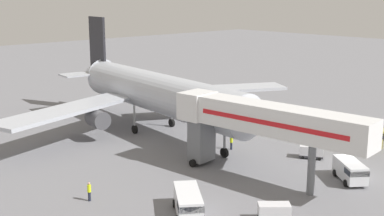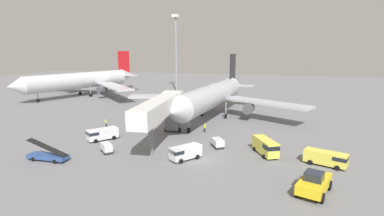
{
  "view_description": "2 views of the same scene",
  "coord_description": "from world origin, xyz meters",
  "px_view_note": "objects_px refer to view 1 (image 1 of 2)",
  "views": [
    {
      "loc": [
        -45.25,
        -25.03,
        17.81
      ],
      "look_at": [
        -3.98,
        19.3,
        4.24
      ],
      "focal_mm": 48.08,
      "sensor_mm": 36.0,
      "label": 1
    },
    {
      "loc": [
        10.42,
        -40.06,
        15.54
      ],
      "look_at": [
        -6.56,
        17.89,
        3.74
      ],
      "focal_mm": 28.16,
      "sensor_mm": 36.0,
      "label": 2
    }
  ],
  "objects_px": {
    "safety_cone_alpha": "(381,127)",
    "baggage_cart_rear_right": "(274,211)",
    "baggage_cart_rear_left": "(312,151)",
    "service_van_near_center": "(188,202)",
    "ground_crew_worker_midground": "(231,142)",
    "service_van_mid_right": "(351,170)",
    "service_van_far_right": "(359,136)",
    "airplane_at_gate": "(155,92)",
    "jet_bridge": "(257,121)",
    "ground_crew_worker_foreground": "(89,191)"
  },
  "relations": [
    {
      "from": "service_van_near_center",
      "to": "safety_cone_alpha",
      "type": "height_order",
      "value": "service_van_near_center"
    },
    {
      "from": "baggage_cart_rear_left",
      "to": "baggage_cart_rear_right",
      "type": "relative_size",
      "value": 1.06
    },
    {
      "from": "service_van_mid_right",
      "to": "ground_crew_worker_foreground",
      "type": "height_order",
      "value": "service_van_mid_right"
    },
    {
      "from": "ground_crew_worker_midground",
      "to": "service_van_mid_right",
      "type": "bearing_deg",
      "value": -87.16
    },
    {
      "from": "service_van_near_center",
      "to": "service_van_far_right",
      "type": "bearing_deg",
      "value": 0.7
    },
    {
      "from": "airplane_at_gate",
      "to": "service_van_mid_right",
      "type": "distance_m",
      "value": 27.71
    },
    {
      "from": "ground_crew_worker_foreground",
      "to": "safety_cone_alpha",
      "type": "xyz_separation_m",
      "value": [
        41.67,
        -5.62,
        -0.63
      ]
    },
    {
      "from": "jet_bridge",
      "to": "ground_crew_worker_foreground",
      "type": "bearing_deg",
      "value": 156.86
    },
    {
      "from": "ground_crew_worker_foreground",
      "to": "safety_cone_alpha",
      "type": "height_order",
      "value": "ground_crew_worker_foreground"
    },
    {
      "from": "baggage_cart_rear_left",
      "to": "airplane_at_gate",
      "type": "bearing_deg",
      "value": 104.55
    },
    {
      "from": "baggage_cart_rear_left",
      "to": "service_van_far_right",
      "type": "bearing_deg",
      "value": -10.98
    },
    {
      "from": "safety_cone_alpha",
      "to": "airplane_at_gate",
      "type": "bearing_deg",
      "value": 138.64
    },
    {
      "from": "jet_bridge",
      "to": "service_van_mid_right",
      "type": "xyz_separation_m",
      "value": [
        6.15,
        -6.72,
        -4.73
      ]
    },
    {
      "from": "service_van_far_right",
      "to": "ground_crew_worker_foreground",
      "type": "height_order",
      "value": "service_van_far_right"
    },
    {
      "from": "jet_bridge",
      "to": "safety_cone_alpha",
      "type": "relative_size",
      "value": 35.96
    },
    {
      "from": "jet_bridge",
      "to": "safety_cone_alpha",
      "type": "distance_m",
      "value": 27.4
    },
    {
      "from": "service_van_near_center",
      "to": "baggage_cart_rear_right",
      "type": "relative_size",
      "value": 1.96
    },
    {
      "from": "service_van_mid_right",
      "to": "baggage_cart_rear_left",
      "type": "xyz_separation_m",
      "value": [
        3.42,
        6.74,
        -0.35
      ]
    },
    {
      "from": "baggage_cart_rear_right",
      "to": "ground_crew_worker_midground",
      "type": "relative_size",
      "value": 1.53
    },
    {
      "from": "jet_bridge",
      "to": "service_van_mid_right",
      "type": "distance_m",
      "value": 10.26
    },
    {
      "from": "airplane_at_gate",
      "to": "ground_crew_worker_foreground",
      "type": "bearing_deg",
      "value": -143.19
    },
    {
      "from": "airplane_at_gate",
      "to": "safety_cone_alpha",
      "type": "bearing_deg",
      "value": -41.36
    },
    {
      "from": "airplane_at_gate",
      "to": "jet_bridge",
      "type": "distance_m",
      "value": 21.06
    },
    {
      "from": "baggage_cart_rear_left",
      "to": "ground_crew_worker_foreground",
      "type": "distance_m",
      "value": 25.23
    },
    {
      "from": "airplane_at_gate",
      "to": "service_van_mid_right",
      "type": "bearing_deg",
      "value": -85.96
    },
    {
      "from": "service_van_mid_right",
      "to": "ground_crew_worker_midground",
      "type": "relative_size",
      "value": 2.67
    },
    {
      "from": "service_van_far_right",
      "to": "baggage_cart_rear_left",
      "type": "bearing_deg",
      "value": 169.02
    },
    {
      "from": "airplane_at_gate",
      "to": "service_van_near_center",
      "type": "distance_m",
      "value": 27.16
    },
    {
      "from": "jet_bridge",
      "to": "service_van_mid_right",
      "type": "relative_size",
      "value": 4.34
    },
    {
      "from": "service_van_near_center",
      "to": "ground_crew_worker_midground",
      "type": "bearing_deg",
      "value": 32.03
    },
    {
      "from": "service_van_near_center",
      "to": "ground_crew_worker_foreground",
      "type": "distance_m",
      "value": 9.2
    },
    {
      "from": "baggage_cart_rear_right",
      "to": "ground_crew_worker_foreground",
      "type": "distance_m",
      "value": 16.07
    },
    {
      "from": "service_van_near_center",
      "to": "service_van_mid_right",
      "type": "xyz_separation_m",
      "value": [
        16.72,
        -4.93,
        -0.02
      ]
    },
    {
      "from": "jet_bridge",
      "to": "ground_crew_worker_midground",
      "type": "bearing_deg",
      "value": 56.6
    },
    {
      "from": "safety_cone_alpha",
      "to": "baggage_cart_rear_left",
      "type": "bearing_deg",
      "value": -177.65
    },
    {
      "from": "jet_bridge",
      "to": "ground_crew_worker_foreground",
      "type": "height_order",
      "value": "jet_bridge"
    },
    {
      "from": "baggage_cart_rear_left",
      "to": "safety_cone_alpha",
      "type": "distance_m",
      "value": 17.27
    },
    {
      "from": "safety_cone_alpha",
      "to": "baggage_cart_rear_right",
      "type": "bearing_deg",
      "value": -166.49
    },
    {
      "from": "baggage_cart_rear_right",
      "to": "safety_cone_alpha",
      "type": "xyz_separation_m",
      "value": [
        33.06,
        7.94,
        -0.52
      ]
    },
    {
      "from": "service_van_mid_right",
      "to": "service_van_far_right",
      "type": "bearing_deg",
      "value": 25.59
    },
    {
      "from": "baggage_cart_rear_left",
      "to": "baggage_cart_rear_right",
      "type": "distance_m",
      "value": 17.38
    },
    {
      "from": "ground_crew_worker_foreground",
      "to": "safety_cone_alpha",
      "type": "bearing_deg",
      "value": -7.68
    },
    {
      "from": "service_van_far_right",
      "to": "ground_crew_worker_midground",
      "type": "distance_m",
      "value": 15.21
    },
    {
      "from": "service_van_mid_right",
      "to": "baggage_cart_rear_left",
      "type": "distance_m",
      "value": 7.56
    },
    {
      "from": "baggage_cart_rear_right",
      "to": "airplane_at_gate",
      "type": "bearing_deg",
      "value": 69.41
    },
    {
      "from": "airplane_at_gate",
      "to": "safety_cone_alpha",
      "type": "xyz_separation_m",
      "value": [
        22.6,
        -19.9,
        -4.93
      ]
    },
    {
      "from": "ground_crew_worker_midground",
      "to": "service_van_near_center",
      "type": "bearing_deg",
      "value": -147.97
    },
    {
      "from": "baggage_cart_rear_right",
      "to": "ground_crew_worker_foreground",
      "type": "xyz_separation_m",
      "value": [
        -8.61,
        13.57,
        0.11
      ]
    },
    {
      "from": "service_van_far_right",
      "to": "baggage_cart_rear_left",
      "type": "distance_m",
      "value": 7.75
    },
    {
      "from": "service_van_mid_right",
      "to": "baggage_cart_rear_left",
      "type": "height_order",
      "value": "service_van_mid_right"
    }
  ]
}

